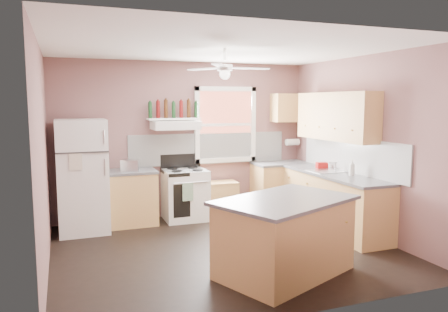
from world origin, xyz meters
name	(u,v)px	position (x,y,z in m)	size (l,w,h in m)	color
floor	(225,249)	(0.00, 0.00, 0.00)	(4.50, 4.50, 0.00)	black
ceiling	(225,48)	(0.00, 0.00, 2.70)	(4.50, 4.50, 0.00)	white
wall_back	(185,139)	(0.00, 2.02, 1.35)	(4.50, 0.05, 2.70)	brown
wall_right	(365,146)	(2.27, 0.00, 1.35)	(0.05, 4.00, 2.70)	brown
wall_left	(40,159)	(-2.27, 0.00, 1.35)	(0.05, 4.00, 2.70)	brown
backsplash_back	(209,149)	(0.45, 1.99, 1.18)	(2.90, 0.03, 0.55)	white
backsplash_right	(350,155)	(2.23, 0.30, 1.18)	(0.03, 2.60, 0.55)	white
window_view	(225,125)	(0.75, 1.98, 1.60)	(1.00, 0.02, 1.20)	brown
window_frame	(226,125)	(0.75, 1.96, 1.60)	(1.16, 0.07, 1.36)	white
refrigerator	(82,176)	(-1.76, 1.54, 0.87)	(0.74, 0.72, 1.75)	white
base_cabinet_left	(128,199)	(-1.06, 1.70, 0.43)	(0.90, 0.60, 0.86)	tan
counter_left	(127,172)	(-1.06, 1.70, 0.88)	(0.92, 0.62, 0.04)	#4C4C4E
toaster	(130,165)	(-1.02, 1.63, 0.99)	(0.28, 0.16, 0.18)	silver
stove	(185,195)	(-0.09, 1.68, 0.43)	(0.72, 0.64, 0.86)	white
range_hood	(176,125)	(-0.23, 1.75, 1.62)	(0.78, 0.50, 0.14)	white
bottle_shelf	(174,119)	(-0.23, 1.87, 1.72)	(0.90, 0.26, 0.03)	white
cart	(221,199)	(0.58, 1.75, 0.29)	(0.58, 0.38, 0.58)	tan
base_cabinet_corner	(281,187)	(1.75, 1.70, 0.43)	(1.00, 0.60, 0.86)	tan
base_cabinet_right	(334,202)	(1.95, 0.30, 0.43)	(0.60, 2.20, 0.86)	tan
counter_corner	(281,163)	(1.75, 1.70, 0.88)	(1.02, 0.62, 0.04)	#4C4C4E
counter_right	(334,174)	(1.94, 0.30, 0.88)	(0.62, 2.22, 0.04)	#4C4C4E
sink	(327,172)	(1.94, 0.50, 0.90)	(0.55, 0.45, 0.03)	silver
faucet	(335,166)	(2.10, 0.50, 0.97)	(0.03, 0.03, 0.14)	silver
upper_cabinet_right	(336,116)	(2.08, 0.50, 1.78)	(0.33, 1.80, 0.76)	tan
upper_cabinet_corner	(288,108)	(1.95, 1.83, 1.90)	(0.60, 0.33, 0.52)	tan
paper_towel	(292,142)	(2.07, 1.86, 1.25)	(0.12, 0.12, 0.26)	white
island	(285,238)	(0.35, -1.05, 0.43)	(1.50, 0.95, 0.86)	tan
island_top	(285,200)	(0.35, -1.05, 0.88)	(1.59, 1.04, 0.04)	#4C4C4E
ceiling_fan_hub	(225,68)	(0.00, 0.00, 2.45)	(0.20, 0.20, 0.08)	white
soap_bottle	(352,168)	(2.06, 0.01, 1.02)	(0.09, 0.09, 0.24)	silver
red_caddy	(322,165)	(2.05, 0.81, 0.95)	(0.18, 0.12, 0.10)	#A20F0D
wine_bottles	(174,110)	(-0.23, 1.87, 1.88)	(0.86, 0.06, 0.31)	#143819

